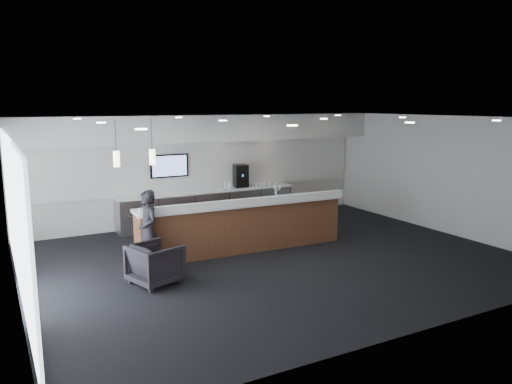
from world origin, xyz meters
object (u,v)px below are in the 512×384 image
armchair (155,264)px  lounge_guest (148,230)px  service_counter (243,225)px  coffee_machine (241,176)px

armchair → lounge_guest: size_ratio=0.52×
armchair → lounge_guest: lounge_guest is taller
service_counter → coffee_machine: size_ratio=7.55×
service_counter → coffee_machine: coffee_machine is taller
coffee_machine → lounge_guest: (-3.61, -3.08, -0.46)m
service_counter → lounge_guest: lounge_guest is taller
service_counter → lounge_guest: size_ratio=3.01×
service_counter → armchair: service_counter is taller
service_counter → coffee_machine: bearing=66.1°
coffee_machine → armchair: size_ratio=0.77×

